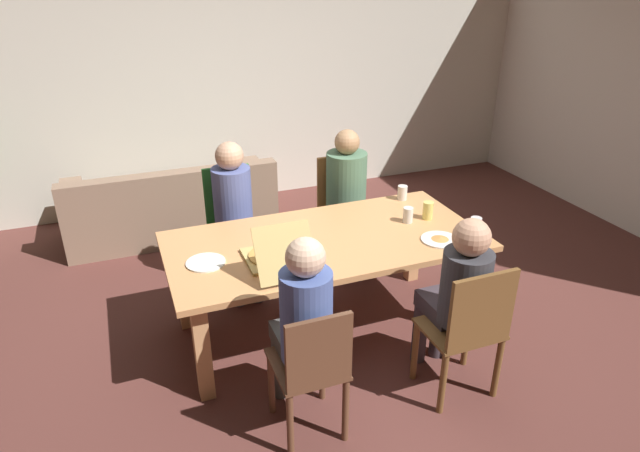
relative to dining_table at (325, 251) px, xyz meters
name	(u,v)px	position (x,y,z in m)	size (l,w,h in m)	color
ground_plane	(325,327)	(0.00, 0.00, -0.65)	(20.00, 20.00, 0.00)	brown
back_wall	(229,70)	(0.00, 2.79, 0.79)	(7.07, 0.12, 2.88)	beige
side_wall_right	(631,80)	(3.54, 0.84, 0.79)	(0.12, 4.74, 2.88)	silver
dining_table	(325,251)	(0.00, 0.00, 0.00)	(2.18, 1.06, 0.75)	tan
chair_0	(469,328)	(0.54, -0.97, -0.14)	(0.45, 0.38, 0.93)	brown
person_0	(458,289)	(0.54, -0.82, 0.05)	(0.29, 0.51, 1.19)	#3C333A
chair_1	(312,368)	(-0.45, -0.94, -0.16)	(0.38, 0.41, 0.88)	brown
person_1	(303,319)	(-0.45, -0.80, 0.07)	(0.28, 0.49, 1.24)	#434342
chair_2	(342,207)	(0.54, 0.95, -0.14)	(0.41, 0.39, 0.96)	#9B6333
person_2	(348,190)	(0.54, 0.82, 0.08)	(0.34, 0.50, 1.24)	#394041
chair_3	(232,221)	(-0.45, 0.98, -0.12)	(0.41, 0.43, 0.97)	#29722E
person_3	(235,207)	(-0.45, 0.82, 0.07)	(0.31, 0.55, 1.24)	#2D3543
pizza_box_0	(275,256)	(-0.42, -0.19, 0.15)	(0.35, 0.53, 0.33)	tan
plate_0	(440,239)	(0.73, -0.31, 0.11)	(0.26, 0.26, 0.03)	white
plate_1	(206,263)	(-0.84, -0.05, 0.10)	(0.25, 0.25, 0.01)	white
drinking_glass_0	(402,193)	(0.84, 0.43, 0.15)	(0.08, 0.08, 0.12)	silver
drinking_glass_1	(475,227)	(1.00, -0.32, 0.16)	(0.08, 0.08, 0.13)	silver
drinking_glass_2	(408,215)	(0.67, 0.04, 0.15)	(0.07, 0.07, 0.11)	silver
drinking_glass_3	(428,210)	(0.83, 0.04, 0.16)	(0.08, 0.08, 0.13)	#DBCC63
couch	(172,208)	(-0.83, 2.05, -0.39)	(1.99, 0.83, 0.74)	#8C6E59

